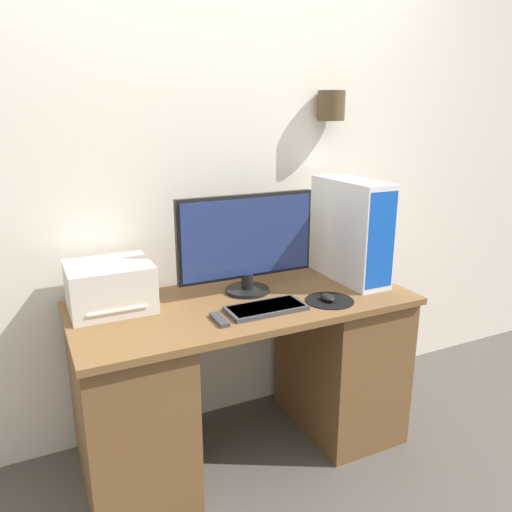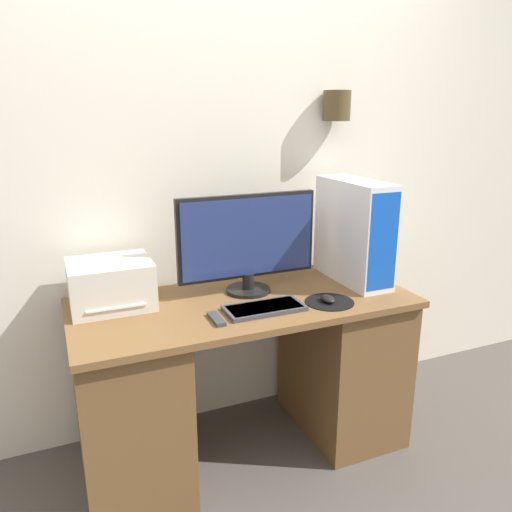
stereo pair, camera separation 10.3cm
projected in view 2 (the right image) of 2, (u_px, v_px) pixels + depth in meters
ground_plane at (274, 494)px, 2.14m from camera, size 12.00×12.00×0.00m
wall_back at (214, 161)px, 2.41m from camera, size 6.40×0.19×2.70m
desk at (245, 375)px, 2.33m from camera, size 1.50×0.67×0.77m
monitor at (248, 241)px, 2.26m from camera, size 0.66×0.21×0.46m
keyboard at (264, 308)px, 2.10m from camera, size 0.34×0.16×0.02m
mousepad at (330, 302)px, 2.19m from camera, size 0.22×0.22×0.00m
mouse at (328, 299)px, 2.18m from camera, size 0.05×0.09×0.03m
computer_tower at (354, 231)px, 2.42m from camera, size 0.17×0.47×0.50m
printer at (111, 284)px, 2.13m from camera, size 0.34×0.30×0.20m
remote_control at (216, 319)px, 2.00m from camera, size 0.04×0.14×0.02m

